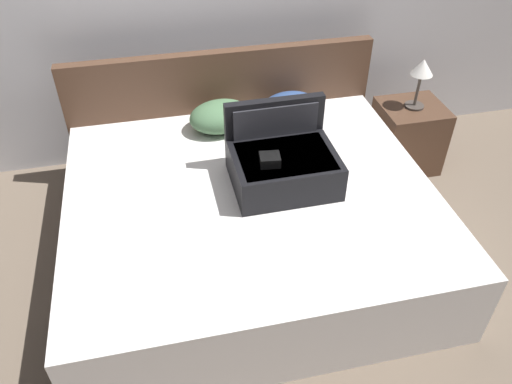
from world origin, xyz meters
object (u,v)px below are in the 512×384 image
hard_case_large (283,163)px  table_lamp (422,72)px  pillow_center_head (289,106)px  nightstand (407,136)px  bed (251,223)px  pillow_near_headboard (220,116)px

hard_case_large → table_lamp: 1.27m
hard_case_large → pillow_center_head: (0.23, 0.68, -0.05)m
nightstand → bed: bearing=-153.6°
pillow_center_head → nightstand: size_ratio=0.77×
hard_case_large → pillow_near_headboard: (-0.25, 0.63, -0.04)m
pillow_near_headboard → hard_case_large: bearing=-68.6°
table_lamp → bed: bearing=-153.6°
bed → hard_case_large: bearing=12.9°
hard_case_large → nightstand: (1.11, 0.60, -0.37)m
nightstand → table_lamp: bearing=0.0°
pillow_center_head → bed: bearing=-120.0°
hard_case_large → nightstand: bearing=27.9°
hard_case_large → pillow_center_head: bearing=71.1°
bed → table_lamp: size_ratio=5.82×
bed → nightstand: (1.30, 0.65, 0.01)m
pillow_near_headboard → bed: bearing=-85.4°
pillow_near_headboard → nightstand: 1.40m
hard_case_large → pillow_near_headboard: bearing=110.8°
hard_case_large → table_lamp: size_ratio=1.64×
hard_case_large → nightstand: 1.32m
bed → hard_case_large: size_ratio=3.55×
hard_case_large → pillow_near_headboard: size_ratio=1.42×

